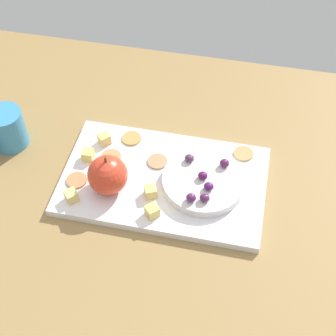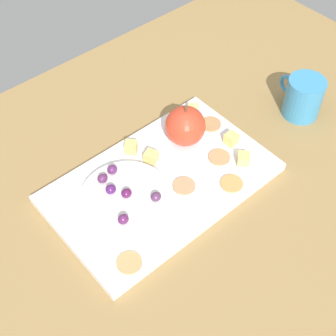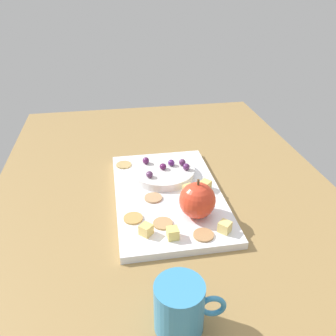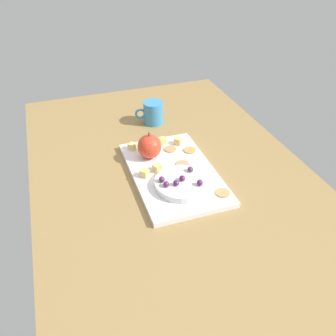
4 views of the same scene
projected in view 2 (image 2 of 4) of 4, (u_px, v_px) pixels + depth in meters
The scene contains 22 objects.
table at pixel (170, 187), 88.12cm from camera, with size 128.87×82.86×4.35cm, color olive.
platter at pixel (163, 184), 84.73cm from camera, with size 39.36×24.24×1.62cm, color white.
serving_dish at pixel (128, 201), 80.16cm from camera, with size 15.81×15.81×1.89cm, color silver.
apple_whole at pixel (185, 126), 87.66cm from camera, with size 7.58×7.58×7.58cm, color red.
apple_stem at pixel (186, 108), 84.30cm from camera, with size 0.50×0.50×1.20cm, color brown.
cheese_cube_0 at pixel (231, 139), 89.28cm from camera, with size 2.17×2.17×2.17cm, color #EDD46A.
cheese_cube_1 at pixel (193, 110), 94.28cm from camera, with size 2.17×2.17×2.17cm, color #EBD177.
cheese_cube_2 at pixel (151, 157), 86.35cm from camera, with size 2.17×2.17×2.17cm, color #E7C66E.
cheese_cube_3 at pixel (244, 159), 86.10cm from camera, with size 2.17×2.17×2.17cm, color #EBC56B.
cheese_cube_4 at pixel (131, 147), 87.90cm from camera, with size 2.17×2.17×2.17cm, color #E6C869.
cracker_0 at pixel (129, 263), 73.56cm from camera, with size 4.02×4.02×0.40cm, color tan.
cracker_1 at pixel (186, 184), 83.44cm from camera, with size 4.02×4.02×0.40cm, color tan.
cracker_2 at pixel (232, 183), 83.57cm from camera, with size 4.02×4.02×0.40cm, color tan.
cracker_3 at pixel (219, 157), 87.53cm from camera, with size 4.02×4.02×0.40cm, color tan.
cracker_4 at pixel (211, 124), 93.07cm from camera, with size 4.02×4.02×0.40cm, color #AF8050.
grape_0 at pixel (112, 170), 82.33cm from camera, with size 1.84×1.65×1.65cm, color #55245A.
grape_1 at pixel (156, 197), 78.69cm from camera, with size 1.84×1.65×1.49cm, color #542E55.
grape_2 at pixel (111, 189), 79.65cm from camera, with size 1.84×1.65×1.54cm, color #4F1C60.
grape_3 at pixel (123, 219), 75.71cm from camera, with size 1.84×1.65×1.69cm, color #582154.
grape_4 at pixel (103, 178), 81.09cm from camera, with size 1.84×1.65×1.61cm, color #562652.
grape_5 at pixel (126, 193), 79.19cm from camera, with size 1.84×1.65×1.49cm, color #54184A.
cup at pixel (303, 97), 94.61cm from camera, with size 7.39×10.58×8.34cm.
Camera 2 is at (35.57, 40.57, 71.93)cm, focal length 50.94 mm.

